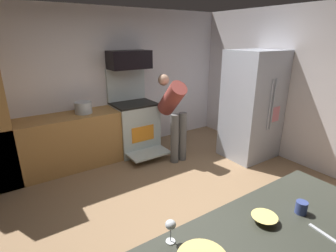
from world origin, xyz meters
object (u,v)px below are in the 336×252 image
(stock_pot, at_px, (83,108))
(mixing_bowl_large, at_px, (264,219))
(oven_range, at_px, (135,125))
(microwave, at_px, (129,60))
(person_cook, at_px, (174,111))
(wine_glass_mid, at_px, (171,226))
(mug_coffee, at_px, (301,207))
(refrigerator, at_px, (252,106))

(stock_pot, bearing_deg, mixing_bowl_large, -86.06)
(oven_range, bearing_deg, microwave, 90.00)
(person_cook, distance_m, wine_glass_mid, 3.05)
(oven_range, distance_m, mixing_bowl_large, 3.45)
(wine_glass_mid, bearing_deg, stock_pot, 82.61)
(person_cook, bearing_deg, oven_range, 123.56)
(mixing_bowl_large, xyz_separation_m, mug_coffee, (0.30, -0.09, 0.02))
(microwave, distance_m, refrigerator, 2.32)
(refrigerator, xyz_separation_m, mixing_bowl_large, (-2.34, -2.02, -0.03))
(person_cook, bearing_deg, stock_pot, 153.46)
(stock_pot, bearing_deg, oven_range, -0.88)
(wine_glass_mid, bearing_deg, refrigerator, 31.29)
(mug_coffee, xyz_separation_m, stock_pot, (-0.53, 3.45, 0.05))
(mixing_bowl_large, distance_m, wine_glass_mid, 0.68)
(refrigerator, bearing_deg, oven_range, 141.26)
(refrigerator, height_order, stock_pot, refrigerator)
(wine_glass_mid, height_order, mug_coffee, wine_glass_mid)
(microwave, bearing_deg, person_cook, -59.85)
(wine_glass_mid, distance_m, mug_coffee, 0.99)
(mug_coffee, bearing_deg, oven_range, 83.70)
(person_cook, height_order, stock_pot, person_cook)
(refrigerator, height_order, wine_glass_mid, refrigerator)
(refrigerator, relative_size, stock_pot, 6.85)
(microwave, xyz_separation_m, mug_coffee, (-0.38, -3.53, -0.77))
(oven_range, relative_size, refrigerator, 0.82)
(person_cook, relative_size, mixing_bowl_large, 8.31)
(oven_range, height_order, mixing_bowl_large, oven_range)
(mug_coffee, bearing_deg, wine_glass_mid, 162.77)
(oven_range, distance_m, person_cook, 0.88)
(microwave, distance_m, mug_coffee, 3.64)
(microwave, distance_m, wine_glass_mid, 3.57)
(wine_glass_mid, height_order, stock_pot, stock_pot)
(person_cook, height_order, mug_coffee, person_cook)
(person_cook, height_order, wine_glass_mid, person_cook)
(wine_glass_mid, bearing_deg, person_cook, 54.74)
(refrigerator, relative_size, mixing_bowl_large, 10.66)
(person_cook, height_order, mixing_bowl_large, person_cook)
(refrigerator, distance_m, stock_pot, 2.91)
(microwave, distance_m, stock_pot, 1.17)
(oven_range, distance_m, wine_glass_mid, 3.45)
(microwave, relative_size, mug_coffee, 7.97)
(person_cook, bearing_deg, microwave, 120.15)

